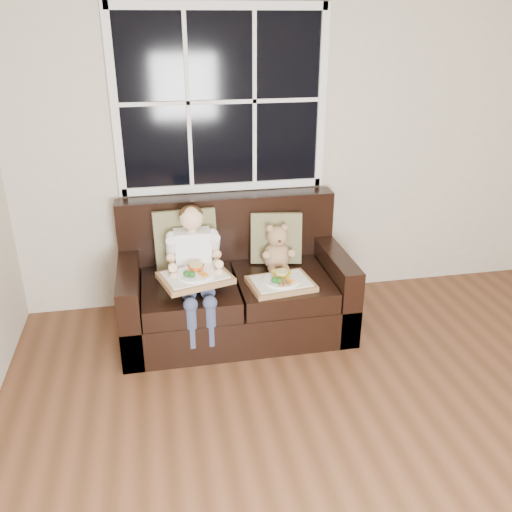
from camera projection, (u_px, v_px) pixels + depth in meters
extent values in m
cube|color=beige|center=(299.00, 138.00, 4.29)|extent=(4.50, 0.02, 2.70)
cube|color=black|center=(221.00, 102.00, 4.05)|extent=(1.50, 0.02, 1.25)
cube|color=white|center=(224.00, 187.00, 4.30)|extent=(1.58, 0.04, 0.06)
cube|color=white|center=(219.00, 5.00, 3.77)|extent=(1.58, 0.04, 0.06)
cube|color=white|center=(114.00, 105.00, 3.90)|extent=(0.06, 0.04, 1.37)
cube|color=white|center=(322.00, 99.00, 4.17)|extent=(0.06, 0.04, 1.37)
cube|color=white|center=(222.00, 102.00, 4.04)|extent=(1.50, 0.03, 0.03)
cube|color=black|center=(236.00, 311.00, 4.18)|extent=(1.70, 0.90, 0.30)
cube|color=black|center=(131.00, 304.00, 3.98)|extent=(0.15, 0.90, 0.60)
cube|color=black|center=(333.00, 285.00, 4.25)|extent=(0.15, 0.90, 0.60)
cube|color=black|center=(227.00, 236.00, 4.32)|extent=(1.70, 0.18, 0.66)
cube|color=black|center=(190.00, 294.00, 3.95)|extent=(0.68, 0.72, 0.15)
cube|color=black|center=(283.00, 286.00, 4.08)|extent=(0.68, 0.72, 0.15)
cube|color=olive|center=(185.00, 240.00, 4.10)|extent=(0.48, 0.24, 0.48)
cube|color=olive|center=(276.00, 238.00, 4.24)|extent=(0.42, 0.25, 0.41)
cube|color=white|center=(193.00, 254.00, 3.97)|extent=(0.26, 0.16, 0.36)
sphere|color=#EEBE91|center=(191.00, 218.00, 3.85)|extent=(0.17, 0.17, 0.17)
ellipsoid|color=#382312|center=(191.00, 214.00, 3.85)|extent=(0.17, 0.17, 0.12)
cylinder|color=#323B58|center=(187.00, 284.00, 3.84)|extent=(0.10, 0.32, 0.10)
cylinder|color=#323B58|center=(206.00, 283.00, 3.86)|extent=(0.10, 0.32, 0.10)
cylinder|color=#323B58|center=(192.00, 327.00, 3.68)|extent=(0.09, 0.09, 0.30)
cylinder|color=#323B58|center=(211.00, 325.00, 3.71)|extent=(0.09, 0.09, 0.30)
cylinder|color=#EEBE91|center=(172.00, 257.00, 3.82)|extent=(0.07, 0.32, 0.25)
cylinder|color=#EEBE91|center=(216.00, 253.00, 3.87)|extent=(0.07, 0.32, 0.25)
ellipsoid|color=tan|center=(276.00, 256.00, 4.16)|extent=(0.22, 0.19, 0.22)
sphere|color=tan|center=(277.00, 236.00, 4.08)|extent=(0.16, 0.16, 0.16)
sphere|color=tan|center=(270.00, 229.00, 4.05)|extent=(0.06, 0.06, 0.06)
sphere|color=tan|center=(284.00, 228.00, 4.07)|extent=(0.06, 0.06, 0.06)
sphere|color=tan|center=(279.00, 241.00, 4.03)|extent=(0.06, 0.06, 0.06)
sphere|color=#301F15|center=(280.00, 241.00, 4.00)|extent=(0.02, 0.02, 0.02)
cylinder|color=tan|center=(273.00, 271.00, 4.07)|extent=(0.06, 0.12, 0.06)
cylinder|color=tan|center=(287.00, 270.00, 4.09)|extent=(0.06, 0.12, 0.06)
cube|color=#9F6B47|center=(195.00, 278.00, 3.78)|extent=(0.55, 0.47, 0.04)
cube|color=silver|center=(195.00, 275.00, 3.77)|extent=(0.48, 0.40, 0.01)
cylinder|color=white|center=(195.00, 274.00, 3.75)|extent=(0.27, 0.27, 0.02)
imported|color=#F44F14|center=(196.00, 267.00, 3.79)|extent=(0.15, 0.15, 0.04)
cylinder|color=#CEC170|center=(196.00, 267.00, 3.78)|extent=(0.10, 0.10, 0.02)
ellipsoid|color=#245F1E|center=(187.00, 273.00, 3.69)|extent=(0.05, 0.05, 0.04)
ellipsoid|color=#245F1E|center=(192.00, 274.00, 3.68)|extent=(0.05, 0.05, 0.04)
cylinder|color=orange|center=(203.00, 274.00, 3.71)|extent=(0.05, 0.07, 0.02)
cube|color=#9F6B47|center=(281.00, 284.00, 3.90)|extent=(0.49, 0.40, 0.04)
cube|color=silver|center=(281.00, 281.00, 3.89)|extent=(0.43, 0.34, 0.01)
cylinder|color=white|center=(281.00, 280.00, 3.88)|extent=(0.26, 0.26, 0.02)
imported|color=yellow|center=(281.00, 274.00, 3.91)|extent=(0.15, 0.15, 0.03)
cylinder|color=#CEC170|center=(281.00, 273.00, 3.91)|extent=(0.10, 0.10, 0.02)
ellipsoid|color=#245F1E|center=(275.00, 280.00, 3.82)|extent=(0.05, 0.05, 0.04)
ellipsoid|color=#245F1E|center=(280.00, 281.00, 3.81)|extent=(0.05, 0.05, 0.04)
cylinder|color=orange|center=(289.00, 281.00, 3.84)|extent=(0.05, 0.07, 0.02)
cylinder|color=olive|center=(284.00, 282.00, 3.81)|extent=(0.03, 0.09, 0.02)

